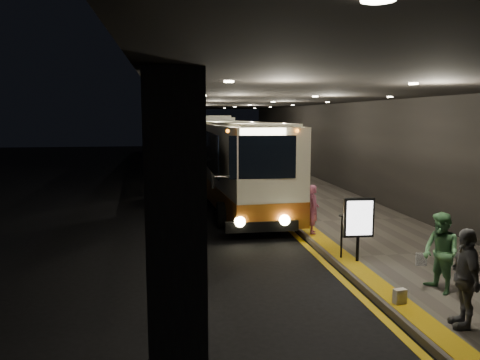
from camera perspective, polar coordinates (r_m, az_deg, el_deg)
ground at (r=14.93m, az=-2.34°, el=-6.82°), size 90.00×90.00×0.00m
lane_line_white at (r=19.72m, az=-9.17°, el=-3.28°), size 0.12×50.00×0.01m
kerb_stripe_yellow at (r=20.11m, az=2.75°, el=-2.98°), size 0.18×50.00×0.01m
sidewalk at (r=20.70m, az=9.29°, el=-2.56°), size 4.50×50.00×0.15m
tactile_strip at (r=20.18m, az=4.15°, el=-2.51°), size 0.50×50.00×0.01m
terminal_wall at (r=21.18m, az=15.29°, el=5.47°), size 0.10×50.00×6.00m
support_columns at (r=18.42m, az=-8.41°, el=2.85°), size 0.80×24.80×4.40m
canopy at (r=19.80m, az=3.27°, el=10.21°), size 9.00×50.00×0.40m
coach_main at (r=19.09m, az=-0.46°, el=1.44°), size 3.00×11.12×3.43m
coach_second at (r=33.11m, az=-4.37°, el=4.34°), size 2.78×11.76×3.67m
passenger_boarding at (r=14.65m, az=8.91°, el=-3.55°), size 0.47×0.62×1.52m
passenger_waiting_green at (r=10.56m, az=23.29°, el=-8.16°), size 0.62×0.88×1.67m
passenger_waiting_grey at (r=9.06m, az=25.73°, el=-10.69°), size 0.75×1.12×1.74m
bag_polka at (r=12.39m, az=21.23°, el=-9.00°), size 0.27×0.18×0.31m
bag_plain at (r=9.85m, az=18.89°, el=-13.30°), size 0.26×0.17×0.30m
info_sign at (r=11.99m, az=14.27°, el=-4.63°), size 0.77×0.16×1.62m
stanchion_post at (r=12.32m, az=12.28°, el=-6.79°), size 0.05×0.05×1.11m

